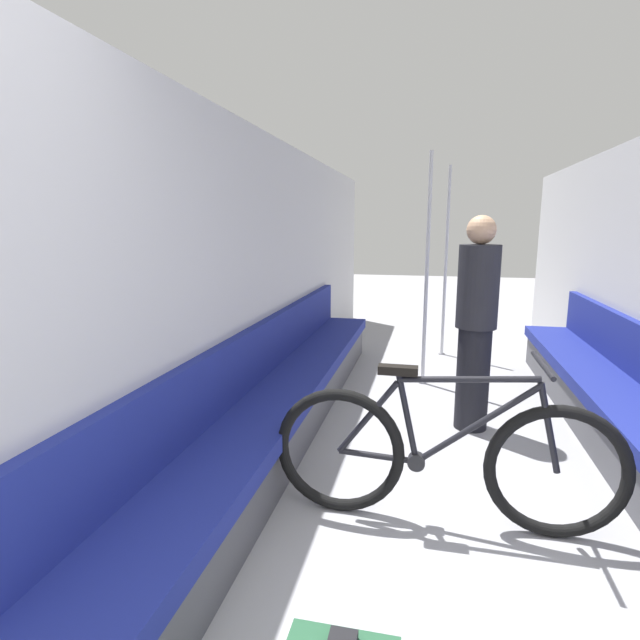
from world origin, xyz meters
TOP-DOWN VIEW (x-y plane):
  - wall_left at (-1.46, 2.97)m, footprint 0.10×9.15m
  - bench_seat_row_left at (-1.18, 2.81)m, footprint 0.50×4.95m
  - bench_seat_row_right at (1.18, 2.81)m, footprint 0.50×4.95m
  - bicycle at (-0.05, 1.86)m, footprint 1.78×0.46m
  - grab_pole_near at (-0.20, 4.24)m, footprint 0.08×0.08m
  - grab_pole_far at (0.01, 5.43)m, footprint 0.08×0.08m
  - passenger_standing at (0.19, 3.20)m, footprint 0.30×0.30m

SIDE VIEW (x-z plane):
  - bench_seat_row_left at x=-1.18m, z-range -0.14..0.68m
  - bench_seat_row_right at x=1.18m, z-range -0.14..0.68m
  - bicycle at x=-0.05m, z-range -0.08..0.82m
  - passenger_standing at x=0.19m, z-range 0.03..1.64m
  - grab_pole_near at x=-0.20m, z-range -0.03..2.18m
  - grab_pole_far at x=0.01m, z-range -0.03..2.18m
  - wall_left at x=-1.46m, z-range 0.00..2.23m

